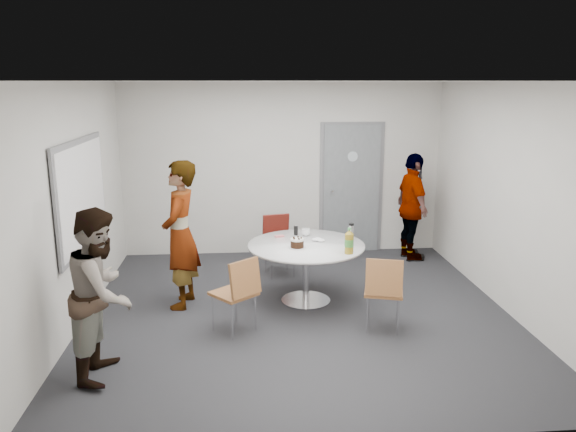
{
  "coord_description": "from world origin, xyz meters",
  "views": [
    {
      "loc": [
        -0.64,
        -6.24,
        2.69
      ],
      "look_at": [
        -0.1,
        0.25,
        1.13
      ],
      "focal_mm": 35.0,
      "sensor_mm": 36.0,
      "label": 1
    }
  ],
  "objects": [
    {
      "name": "person_main",
      "position": [
        -1.39,
        0.36,
        0.9
      ],
      "size": [
        0.53,
        0.71,
        1.8
      ],
      "primitive_type": "imported",
      "rotation": [
        0.0,
        0.0,
        -1.72
      ],
      "color": "#A5C6EA",
      "rests_on": "floor"
    },
    {
      "name": "wall_left",
      "position": [
        -2.5,
        0.0,
        1.35
      ],
      "size": [
        0.0,
        5.0,
        5.0
      ],
      "primitive_type": "plane",
      "rotation": [
        1.57,
        0.0,
        1.57
      ],
      "color": "silver",
      "rests_on": "floor"
    },
    {
      "name": "person_left",
      "position": [
        -1.95,
        -1.26,
        0.8
      ],
      "size": [
        0.66,
        0.82,
        1.6
      ],
      "primitive_type": "imported",
      "rotation": [
        0.0,
        0.0,
        1.5
      ],
      "color": "white",
      "rests_on": "floor"
    },
    {
      "name": "floor",
      "position": [
        0.0,
        0.0,
        0.0
      ],
      "size": [
        5.0,
        5.0,
        0.0
      ],
      "primitive_type": "plane",
      "color": "black",
      "rests_on": "ground"
    },
    {
      "name": "chair_near_left",
      "position": [
        -0.7,
        -0.51,
        0.52
      ],
      "size": [
        0.59,
        0.6,
        0.86
      ],
      "rotation": [
        0.0,
        0.0,
        0.71
      ],
      "color": "brown",
      "rests_on": "floor"
    },
    {
      "name": "table",
      "position": [
        0.15,
        0.33,
        0.65
      ],
      "size": [
        1.44,
        1.44,
        1.06
      ],
      "color": "white",
      "rests_on": "floor"
    },
    {
      "name": "door",
      "position": [
        1.1,
        2.48,
        1.03
      ],
      "size": [
        1.02,
        0.17,
        2.12
      ],
      "color": "slate",
      "rests_on": "wall_back"
    },
    {
      "name": "person_right",
      "position": [
        1.95,
        1.95,
        0.83
      ],
      "size": [
        0.49,
        1.0,
        1.65
      ],
      "primitive_type": "imported",
      "rotation": [
        0.0,
        0.0,
        1.66
      ],
      "color": "black",
      "rests_on": "floor"
    },
    {
      "name": "chair_near_right",
      "position": [
        0.87,
        -0.59,
        0.53
      ],
      "size": [
        0.51,
        0.54,
        0.86
      ],
      "rotation": [
        0.0,
        0.0,
        -0.27
      ],
      "color": "brown",
      "rests_on": "floor"
    },
    {
      "name": "wall_front",
      "position": [
        0.0,
        -2.5,
        1.35
      ],
      "size": [
        5.0,
        0.0,
        5.0
      ],
      "primitive_type": "plane",
      "rotation": [
        -1.57,
        0.0,
        0.0
      ],
      "color": "silver",
      "rests_on": "floor"
    },
    {
      "name": "ceiling",
      "position": [
        0.0,
        0.0,
        2.7
      ],
      "size": [
        5.0,
        5.0,
        0.0
      ],
      "primitive_type": "plane",
      "rotation": [
        3.14,
        0.0,
        0.0
      ],
      "color": "silver",
      "rests_on": "wall_back"
    },
    {
      "name": "whiteboard",
      "position": [
        -2.46,
        0.2,
        1.45
      ],
      "size": [
        0.04,
        1.9,
        1.25
      ],
      "color": "slate",
      "rests_on": "wall_left"
    },
    {
      "name": "wall_right",
      "position": [
        2.5,
        0.0,
        1.35
      ],
      "size": [
        0.0,
        5.0,
        5.0
      ],
      "primitive_type": "plane",
      "rotation": [
        1.57,
        0.0,
        -1.57
      ],
      "color": "silver",
      "rests_on": "floor"
    },
    {
      "name": "chair_far",
      "position": [
        -0.15,
        1.46,
        0.52
      ],
      "size": [
        0.48,
        0.51,
        0.85
      ],
      "rotation": [
        0.0,
        0.0,
        3.36
      ],
      "color": "#5D1912",
      "rests_on": "floor"
    },
    {
      "name": "wall_back",
      "position": [
        0.0,
        2.5,
        1.35
      ],
      "size": [
        5.0,
        0.0,
        5.0
      ],
      "primitive_type": "plane",
      "rotation": [
        1.57,
        0.0,
        0.0
      ],
      "color": "silver",
      "rests_on": "floor"
    }
  ]
}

